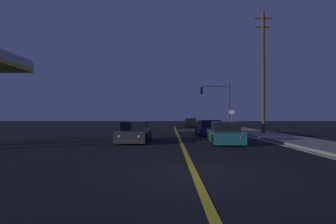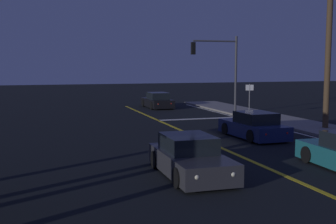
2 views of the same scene
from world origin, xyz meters
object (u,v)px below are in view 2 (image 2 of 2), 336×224
(car_lead_oncoming_navy, at_px, (254,127))
(street_sign_corner, at_px, (249,95))
(car_parked_curb_black, at_px, (157,101))
(car_far_approaching_charcoal, at_px, (190,158))
(utility_pole_right, at_px, (329,27))
(traffic_signal_near_right, at_px, (220,62))

(car_lead_oncoming_navy, height_order, street_sign_corner, street_sign_corner)
(car_parked_curb_black, bearing_deg, street_sign_corner, -65.29)
(car_far_approaching_charcoal, distance_m, car_lead_oncoming_navy, 8.36)
(car_far_approaching_charcoal, xyz_separation_m, car_parked_curb_black, (5.33, 22.51, 0.00))
(utility_pole_right, bearing_deg, traffic_signal_near_right, 104.43)
(car_far_approaching_charcoal, bearing_deg, utility_pole_right, -145.66)
(car_lead_oncoming_navy, bearing_deg, car_far_approaching_charcoal, -135.34)
(car_lead_oncoming_navy, relative_size, car_parked_curb_black, 0.98)
(car_far_approaching_charcoal, xyz_separation_m, street_sign_corner, (9.52, 13.71, 1.02))
(street_sign_corner, bearing_deg, utility_pole_right, -77.83)
(car_far_approaching_charcoal, height_order, street_sign_corner, street_sign_corner)
(traffic_signal_near_right, height_order, utility_pole_right, utility_pole_right)
(car_far_approaching_charcoal, bearing_deg, car_lead_oncoming_navy, -132.38)
(traffic_signal_near_right, bearing_deg, street_sign_corner, 109.50)
(utility_pole_right, bearing_deg, street_sign_corner, 102.17)
(car_far_approaching_charcoal, relative_size, car_parked_curb_black, 0.98)
(car_lead_oncoming_navy, xyz_separation_m, traffic_signal_near_right, (2.80, 10.42, 3.31))
(car_lead_oncoming_navy, relative_size, traffic_signal_near_right, 0.74)
(car_lead_oncoming_navy, relative_size, utility_pole_right, 0.38)
(car_lead_oncoming_navy, xyz_separation_m, car_parked_curb_black, (-0.40, 16.42, 0.00))
(car_far_approaching_charcoal, height_order, traffic_signal_near_right, traffic_signal_near_right)
(car_far_approaching_charcoal, height_order, utility_pole_right, utility_pole_right)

